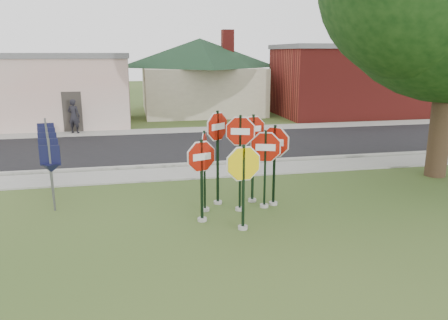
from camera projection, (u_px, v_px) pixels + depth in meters
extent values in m
plane|color=#304C1C|center=(256.00, 231.00, 10.54)|extent=(120.00, 120.00, 0.00)
cube|color=gray|center=(215.00, 171.00, 15.77)|extent=(60.00, 1.60, 0.06)
cube|color=black|center=(197.00, 146.00, 20.05)|extent=(60.00, 7.00, 0.04)
cube|color=gray|center=(186.00, 130.00, 24.14)|extent=(60.00, 1.60, 0.06)
cube|color=gray|center=(210.00, 164.00, 16.71)|extent=(60.00, 0.20, 0.14)
cylinder|color=#9B9891|center=(240.00, 209.00, 11.95)|extent=(0.24, 0.24, 0.08)
cube|color=black|center=(240.00, 164.00, 11.65)|extent=(0.07, 0.07, 2.63)
cylinder|color=white|center=(240.00, 131.00, 11.44)|extent=(1.03, 0.35, 1.08)
cylinder|color=#951409|center=(240.00, 131.00, 11.44)|extent=(0.96, 0.33, 1.00)
cube|color=white|center=(240.00, 131.00, 11.44)|extent=(0.48, 0.16, 0.17)
cylinder|color=#9B9891|center=(243.00, 227.00, 10.68)|extent=(0.24, 0.24, 0.08)
cube|color=black|center=(243.00, 188.00, 10.43)|extent=(0.06, 0.06, 2.11)
cylinder|color=white|center=(244.00, 164.00, 10.29)|extent=(1.17, 0.13, 1.17)
cylinder|color=yellow|center=(244.00, 164.00, 10.29)|extent=(1.08, 0.12, 1.09)
cylinder|color=#9B9891|center=(202.00, 219.00, 11.19)|extent=(0.24, 0.24, 0.08)
cube|color=black|center=(202.00, 181.00, 10.95)|extent=(0.07, 0.07, 2.13)
cylinder|color=white|center=(201.00, 157.00, 10.80)|extent=(1.02, 0.38, 1.08)
cylinder|color=#951409|center=(201.00, 157.00, 10.80)|extent=(0.95, 0.36, 1.00)
cube|color=white|center=(201.00, 157.00, 10.80)|extent=(0.47, 0.18, 0.17)
cylinder|color=#9B9891|center=(264.00, 206.00, 12.19)|extent=(0.24, 0.24, 0.08)
cube|color=black|center=(265.00, 170.00, 11.94)|extent=(0.07, 0.07, 2.18)
cylinder|color=white|center=(265.00, 147.00, 11.79)|extent=(1.11, 0.37, 1.16)
cylinder|color=#951409|center=(265.00, 147.00, 11.79)|extent=(1.03, 0.35, 1.08)
cube|color=white|center=(265.00, 147.00, 11.79)|extent=(0.51, 0.18, 0.19)
cylinder|color=#9B9891|center=(252.00, 200.00, 12.66)|extent=(0.24, 0.24, 0.08)
cube|color=black|center=(253.00, 159.00, 12.37)|extent=(0.07, 0.06, 2.54)
cylinder|color=white|center=(253.00, 129.00, 12.16)|extent=(0.97, 0.22, 0.99)
cylinder|color=#951409|center=(253.00, 129.00, 12.16)|extent=(0.90, 0.21, 0.92)
cube|color=white|center=(253.00, 129.00, 12.16)|extent=(0.45, 0.10, 0.16)
cylinder|color=#9B9891|center=(218.00, 202.00, 12.48)|extent=(0.24, 0.24, 0.08)
cube|color=black|center=(218.00, 158.00, 12.17)|extent=(0.08, 0.08, 2.67)
cylinder|color=white|center=(218.00, 127.00, 11.96)|extent=(0.90, 0.66, 1.10)
cylinder|color=#951409|center=(218.00, 127.00, 11.96)|extent=(0.84, 0.62, 1.02)
cube|color=white|center=(218.00, 127.00, 11.96)|extent=(0.42, 0.31, 0.18)
cylinder|color=#9B9891|center=(273.00, 203.00, 12.39)|extent=(0.24, 0.24, 0.08)
cube|color=black|center=(274.00, 166.00, 12.13)|extent=(0.08, 0.08, 2.29)
cylinder|color=white|center=(275.00, 142.00, 11.97)|extent=(0.85, 0.82, 1.17)
cylinder|color=#951409|center=(275.00, 142.00, 11.97)|extent=(0.79, 0.76, 1.08)
cube|color=white|center=(275.00, 142.00, 11.97)|extent=(0.40, 0.38, 0.19)
cylinder|color=#9B9891|center=(205.00, 209.00, 11.92)|extent=(0.24, 0.24, 0.08)
cube|color=black|center=(205.00, 172.00, 11.66)|extent=(0.07, 0.07, 2.22)
cylinder|color=white|center=(204.00, 145.00, 11.49)|extent=(0.29, 0.93, 0.97)
cylinder|color=#951409|center=(204.00, 145.00, 11.49)|extent=(0.28, 0.86, 0.90)
cube|color=white|center=(204.00, 145.00, 11.49)|extent=(0.14, 0.43, 0.15)
cube|color=#59595E|center=(52.00, 175.00, 11.70)|extent=(0.05, 0.05, 2.00)
cube|color=black|center=(50.00, 155.00, 11.57)|extent=(0.55, 0.13, 0.55)
cone|color=black|center=(51.00, 168.00, 11.65)|extent=(0.65, 0.65, 0.25)
cube|color=#59595E|center=(50.00, 166.00, 12.61)|extent=(0.05, 0.05, 2.00)
cube|color=black|center=(49.00, 148.00, 12.48)|extent=(0.55, 0.09, 0.55)
cone|color=black|center=(50.00, 160.00, 12.57)|extent=(0.62, 0.62, 0.25)
cube|color=#59595E|center=(49.00, 159.00, 13.53)|extent=(0.05, 0.05, 2.00)
cube|color=black|center=(48.00, 141.00, 13.39)|extent=(0.55, 0.05, 0.55)
cone|color=black|center=(49.00, 153.00, 13.48)|extent=(0.58, 0.58, 0.25)
cube|color=#59595E|center=(48.00, 152.00, 14.44)|extent=(0.05, 0.05, 2.00)
cube|color=black|center=(47.00, 136.00, 14.31)|extent=(0.55, 0.05, 0.55)
cone|color=black|center=(48.00, 146.00, 14.39)|extent=(0.58, 0.58, 0.25)
cube|color=#59595E|center=(48.00, 146.00, 15.35)|extent=(0.05, 0.05, 2.00)
cube|color=black|center=(46.00, 131.00, 15.22)|extent=(0.55, 0.09, 0.55)
cone|color=black|center=(47.00, 141.00, 15.30)|extent=(0.62, 0.62, 0.25)
cube|color=beige|center=(24.00, 92.00, 25.42)|extent=(12.00, 6.00, 4.00)
cube|color=slate|center=(20.00, 56.00, 24.93)|extent=(12.20, 6.20, 0.30)
cube|color=#332D28|center=(73.00, 112.00, 23.39)|extent=(1.00, 0.10, 2.20)
cube|color=beige|center=(200.00, 90.00, 31.48)|extent=(8.00, 8.00, 3.20)
pyramid|color=black|center=(200.00, 38.00, 30.62)|extent=(11.60, 11.60, 2.00)
cube|color=maroon|center=(228.00, 41.00, 31.06)|extent=(0.80, 0.80, 1.60)
cube|color=maroon|center=(352.00, 82.00, 29.95)|extent=(10.00, 6.00, 4.50)
cube|color=slate|center=(354.00, 47.00, 29.39)|extent=(10.20, 6.20, 0.30)
cube|color=white|center=(345.00, 80.00, 26.67)|extent=(2.00, 0.08, 0.90)
cylinder|color=black|center=(443.00, 102.00, 14.72)|extent=(0.70, 0.70, 5.18)
cylinder|color=black|center=(414.00, 78.00, 39.10)|extent=(0.50, 0.50, 4.00)
sphere|color=black|center=(418.00, 36.00, 38.25)|extent=(5.60, 5.60, 5.60)
imported|color=black|center=(74.00, 116.00, 22.97)|extent=(0.77, 0.65, 1.80)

